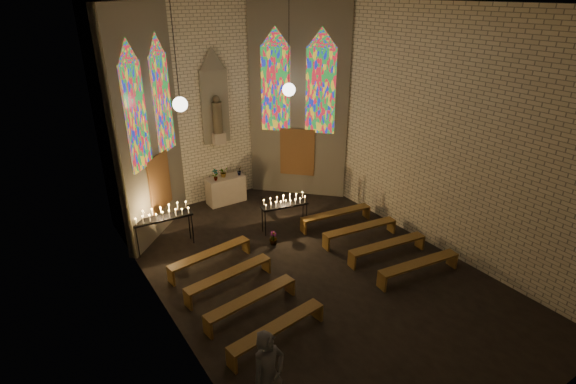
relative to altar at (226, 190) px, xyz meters
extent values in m
plane|color=black|center=(0.00, -5.45, -0.50)|extent=(12.00, 12.00, 0.00)
cube|color=beige|center=(0.00, 0.55, 3.00)|extent=(8.00, 0.02, 7.00)
cube|color=beige|center=(0.00, -11.45, 3.00)|extent=(8.00, 0.02, 7.00)
cube|color=beige|center=(-4.00, -5.45, 3.00)|extent=(0.02, 12.00, 7.00)
cube|color=beige|center=(4.00, -5.45, 3.00)|extent=(0.02, 12.00, 7.00)
cube|color=silver|center=(0.00, -5.45, 6.50)|extent=(8.00, 12.00, 0.01)
cube|color=beige|center=(-2.75, -0.70, 3.00)|extent=(2.72, 2.72, 7.00)
cube|color=beige|center=(2.75, -0.70, 3.00)|extent=(2.72, 2.72, 7.00)
cube|color=#4C3F8C|center=(-3.21, -1.39, 3.50)|extent=(0.78, 0.78, 3.00)
cube|color=#4C3F8C|center=(-2.06, -0.24, 3.50)|extent=(0.78, 0.78, 3.00)
cube|color=#4C3F8C|center=(2.06, -0.24, 3.50)|extent=(0.78, 0.78, 3.00)
cube|color=#4C3F8C|center=(3.21, -1.39, 3.50)|extent=(0.78, 0.78, 3.00)
cube|color=brown|center=(-2.63, -0.82, 1.20)|extent=(0.95, 0.95, 1.80)
cube|color=brown|center=(2.63, -0.82, 1.20)|extent=(0.95, 0.95, 1.80)
cube|color=gray|center=(0.00, 0.47, 3.00)|extent=(1.00, 0.12, 2.60)
cone|color=gray|center=(0.00, 0.47, 4.65)|extent=(1.00, 1.00, 0.80)
cube|color=#B6A794|center=(0.00, 0.33, 1.90)|extent=(0.45, 0.30, 0.40)
cylinder|color=brown|center=(0.00, 0.33, 2.65)|extent=(0.36, 0.36, 1.10)
sphere|color=brown|center=(0.00, 0.33, 3.30)|extent=(0.26, 0.26, 0.26)
sphere|color=white|center=(-1.90, -1.35, 3.70)|extent=(0.44, 0.44, 0.44)
cylinder|color=black|center=(-1.90, -1.35, 5.10)|extent=(0.02, 0.02, 2.80)
sphere|color=white|center=(1.90, -1.35, 3.70)|extent=(0.44, 0.44, 0.44)
cylinder|color=black|center=(1.90, -1.35, 5.10)|extent=(0.02, 0.02, 2.80)
cube|color=#B6A794|center=(0.00, 0.00, 0.00)|extent=(1.40, 0.60, 1.00)
imported|color=#4C723F|center=(-0.42, -0.09, 0.72)|extent=(0.26, 0.21, 0.44)
imported|color=#4C723F|center=(-0.03, 0.06, 0.68)|extent=(0.40, 0.37, 0.36)
imported|color=#4C723F|center=(0.55, -0.09, 0.67)|extent=(0.23, 0.21, 0.34)
imported|color=#4C723F|center=(-0.13, -3.56, -0.28)|extent=(0.32, 0.32, 0.44)
cube|color=black|center=(-3.00, -1.92, 0.52)|extent=(1.80, 0.55, 0.06)
cylinder|color=black|center=(-3.84, -2.02, 0.00)|extent=(0.03, 0.03, 1.00)
cylinder|color=black|center=(-2.18, -2.14, 0.00)|extent=(0.03, 0.03, 1.00)
cylinder|color=black|center=(-3.82, -1.69, 0.00)|extent=(0.03, 0.03, 1.00)
cylinder|color=black|center=(-2.16, -1.81, 0.00)|extent=(0.03, 0.03, 1.00)
cube|color=black|center=(0.67, -2.96, 0.39)|extent=(1.59, 0.65, 0.05)
cylinder|color=black|center=(-0.06, -2.97, -0.07)|extent=(0.03, 0.03, 0.87)
cylinder|color=black|center=(1.36, -3.24, -0.07)|extent=(0.03, 0.03, 0.87)
cylinder|color=black|center=(-0.01, -2.69, -0.07)|extent=(0.03, 0.03, 0.87)
cylinder|color=black|center=(1.41, -2.95, -0.07)|extent=(0.03, 0.03, 0.87)
cube|color=brown|center=(-2.28, -3.64, -0.04)|extent=(2.55, 0.67, 0.06)
cube|color=brown|center=(-3.51, -3.80, -0.27)|extent=(0.11, 0.36, 0.46)
cube|color=brown|center=(-1.06, -3.49, -0.27)|extent=(0.11, 0.36, 0.46)
cube|color=brown|center=(2.28, -3.64, -0.04)|extent=(2.55, 0.67, 0.06)
cube|color=brown|center=(1.06, -3.49, -0.27)|extent=(0.11, 0.36, 0.46)
cube|color=brown|center=(3.51, -3.80, -0.27)|extent=(0.11, 0.36, 0.46)
cube|color=brown|center=(-2.28, -4.84, -0.04)|extent=(2.55, 0.67, 0.06)
cube|color=brown|center=(-3.51, -5.00, -0.27)|extent=(0.11, 0.36, 0.46)
cube|color=brown|center=(-1.06, -4.69, -0.27)|extent=(0.11, 0.36, 0.46)
cube|color=brown|center=(2.28, -4.84, -0.04)|extent=(2.55, 0.67, 0.06)
cube|color=brown|center=(1.06, -4.69, -0.27)|extent=(0.11, 0.36, 0.46)
cube|color=brown|center=(3.51, -5.00, -0.27)|extent=(0.11, 0.36, 0.46)
cube|color=brown|center=(-2.28, -6.04, -0.04)|extent=(2.55, 0.67, 0.06)
cube|color=brown|center=(-3.51, -6.20, -0.27)|extent=(0.11, 0.36, 0.46)
cube|color=brown|center=(-1.06, -5.89, -0.27)|extent=(0.11, 0.36, 0.46)
cube|color=brown|center=(2.28, -6.04, -0.04)|extent=(2.55, 0.67, 0.06)
cube|color=brown|center=(1.06, -5.89, -0.27)|extent=(0.11, 0.36, 0.46)
cube|color=brown|center=(3.51, -6.20, -0.27)|extent=(0.11, 0.36, 0.46)
cube|color=brown|center=(-2.28, -7.24, -0.04)|extent=(2.55, 0.67, 0.06)
cube|color=brown|center=(-3.51, -7.40, -0.27)|extent=(0.11, 0.36, 0.46)
cube|color=brown|center=(-1.06, -7.09, -0.27)|extent=(0.11, 0.36, 0.46)
cube|color=brown|center=(2.28, -7.24, -0.04)|extent=(2.55, 0.67, 0.06)
cube|color=brown|center=(1.06, -7.09, -0.27)|extent=(0.11, 0.36, 0.46)
cube|color=brown|center=(3.51, -7.40, -0.27)|extent=(0.11, 0.36, 0.46)
imported|color=#484952|center=(-3.41, -8.76, 0.45)|extent=(0.76, 0.55, 1.91)
camera|label=1|loc=(-6.38, -13.92, 6.77)|focal=28.00mm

